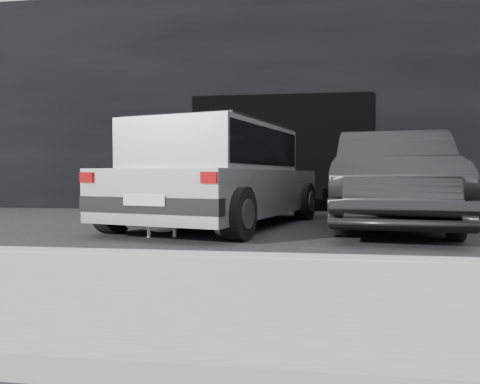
# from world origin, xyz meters

# --- Properties ---
(ground) EXTENTS (80.00, 80.00, 0.00)m
(ground) POSITION_xyz_m (0.00, 0.00, 0.00)
(ground) COLOR black
(ground) RESTS_ON ground
(building_facade) EXTENTS (34.00, 4.00, 5.00)m
(building_facade) POSITION_xyz_m (1.00, 6.00, 2.50)
(building_facade) COLOR black
(building_facade) RESTS_ON ground
(garage_opening) EXTENTS (4.00, 0.10, 2.60)m
(garage_opening) POSITION_xyz_m (1.00, 3.99, 1.30)
(garage_opening) COLOR black
(garage_opening) RESTS_ON ground
(curb) EXTENTS (18.00, 0.25, 0.12)m
(curb) POSITION_xyz_m (1.00, -2.60, 0.06)
(curb) COLOR gray
(curb) RESTS_ON ground
(sidewalk) EXTENTS (18.00, 2.20, 0.11)m
(sidewalk) POSITION_xyz_m (1.00, -3.80, 0.06)
(sidewalk) COLOR gray
(sidewalk) RESTS_ON ground
(silver_hatchback) EXTENTS (2.97, 4.64, 1.58)m
(silver_hatchback) POSITION_xyz_m (0.26, 0.66, 0.87)
(silver_hatchback) COLOR silver
(silver_hatchback) RESTS_ON ground
(second_car) EXTENTS (2.11, 4.62, 1.47)m
(second_car) POSITION_xyz_m (2.89, 0.79, 0.73)
(second_car) COLOR black
(second_car) RESTS_ON ground
(cat_siamese) EXTENTS (0.31, 0.68, 0.24)m
(cat_siamese) POSITION_xyz_m (0.54, -0.64, 0.11)
(cat_siamese) COLOR beige
(cat_siamese) RESTS_ON ground
(cat_white) EXTENTS (0.78, 0.42, 0.38)m
(cat_white) POSITION_xyz_m (-0.21, -0.69, 0.19)
(cat_white) COLOR silver
(cat_white) RESTS_ON ground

